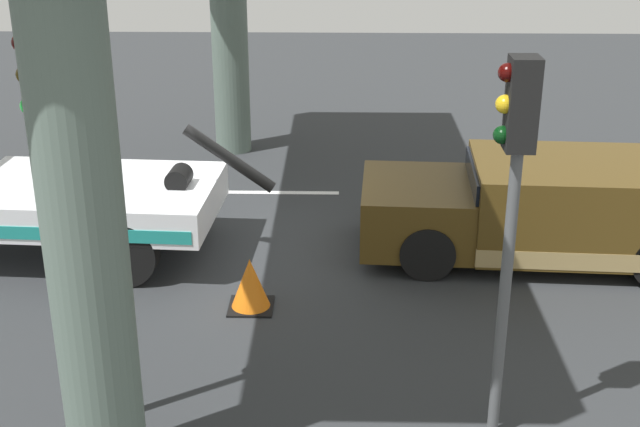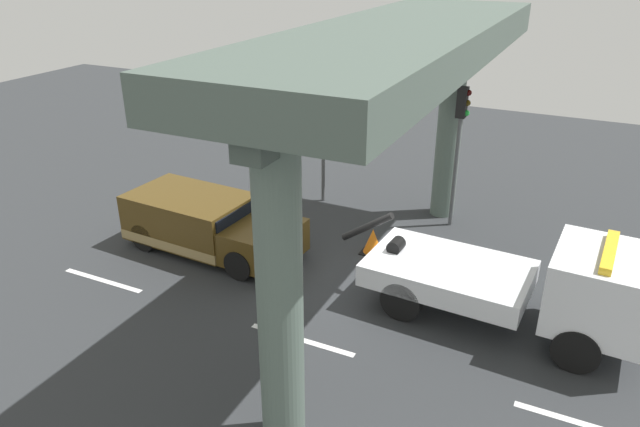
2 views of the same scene
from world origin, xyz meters
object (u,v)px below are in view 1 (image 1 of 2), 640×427
towed_van_green (545,210)px  traffic_light_near (514,172)px  traffic_cone_orange (250,285)px  traffic_light_far (50,151)px

towed_van_green → traffic_light_near: bearing=71.5°
towed_van_green → traffic_cone_orange: (4.48, 1.85, -0.42)m
traffic_light_far → traffic_light_near: bearing=180.0°
traffic_cone_orange → traffic_light_near: bearing=135.9°
traffic_light_far → traffic_cone_orange: bearing=-119.2°
traffic_light_far → towed_van_green: bearing=-142.3°
traffic_cone_orange → towed_van_green: bearing=-157.5°
towed_van_green → traffic_cone_orange: 4.87m
traffic_light_near → traffic_light_far: 4.50m
traffic_light_near → traffic_light_far: traffic_light_far is taller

